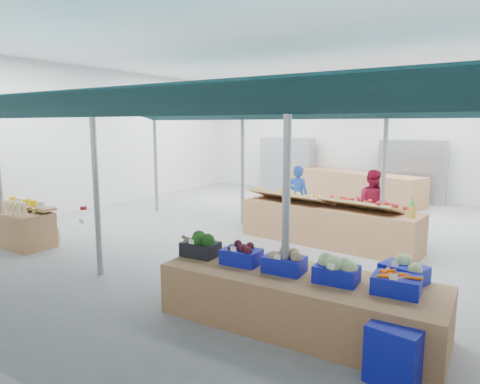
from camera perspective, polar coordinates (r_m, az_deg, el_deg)
The scene contains 24 objects.
floor at distance 10.13m, azimuth 3.58°, elevation -5.40°, with size 13.00×13.00×0.00m, color slate.
hall at distance 11.09m, azimuth 7.40°, elevation 9.59°, with size 13.00×13.00×13.00m.
pole_grid at distance 7.96m, azimuth 2.24°, elevation 3.92°, with size 10.00×4.60×3.00m.
awnings at distance 7.93m, azimuth 2.28°, elevation 10.91°, with size 9.50×7.08×0.30m.
back_shelving_left at distance 16.36m, azimuth 6.28°, elevation 3.62°, with size 2.00×0.50×2.00m, color #B23F33.
back_shelving_right at distance 14.91m, azimuth 21.94°, elevation 2.50°, with size 2.00×0.50×2.00m, color #B23F33.
bottle_shelf at distance 10.12m, azimuth -27.22°, elevation -4.05°, with size 1.65×1.05×1.01m.
veg_counter at distance 5.56m, azimuth 7.71°, elevation -14.15°, with size 3.47×1.16×0.68m, color brown.
fruit_counter at distance 9.26m, azimuth 11.54°, elevation -4.33°, with size 3.82×0.91×0.82m, color brown.
far_counter at distance 14.97m, azimuth 14.02°, elevation 0.90°, with size 5.32×1.06×0.96m, color brown.
crate_stack at distance 4.69m, azimuth 19.84°, elevation -19.77°, with size 0.49×0.34×0.59m, color #0E159A.
vendor_left at distance 10.65m, azimuth 7.76°, elevation -0.56°, with size 0.56×0.37×1.53m, color #1B46B2.
vendor_right at distance 10.03m, azimuth 17.10°, elevation -1.46°, with size 0.74×0.58×1.53m, color #A31433.
crate_broccoli at distance 6.09m, azimuth -5.30°, elevation -7.05°, with size 0.52×0.42×0.35m.
crate_beets at distance 5.74m, azimuth 0.20°, elevation -8.28°, with size 0.52×0.42×0.29m.
crate_celeriac at distance 5.46m, azimuth 5.94°, elevation -9.13°, with size 0.52×0.42×0.31m.
crate_cabbage at distance 5.22m, azimuth 12.76°, elevation -10.00°, with size 0.52×0.42×0.35m.
crate_carrots at distance 5.08m, azimuth 20.12°, elevation -11.43°, with size 0.52×0.42×0.29m.
sparrow at distance 6.07m, azimuth -7.16°, elevation -6.27°, with size 0.12×0.09×0.11m.
pole_ribbon at distance 7.78m, azimuth -20.17°, elevation -2.19°, with size 0.12×0.12×0.28m.
apple_heap_yellow at distance 9.50m, azimuth 6.50°, elevation -0.33°, with size 1.99×1.03×0.27m.
apple_heap_red at distance 8.76m, azimuth 15.92°, elevation -1.42°, with size 1.60×0.96×0.27m.
pineapple at distance 8.45m, azimuth 21.93°, elevation -1.99°, with size 0.14×0.14×0.39m.
crate_extra at distance 5.48m, azimuth 21.03°, elevation -9.60°, with size 0.58×0.48×0.32m.
Camera 1 is at (4.79, -8.57, 2.51)m, focal length 32.00 mm.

